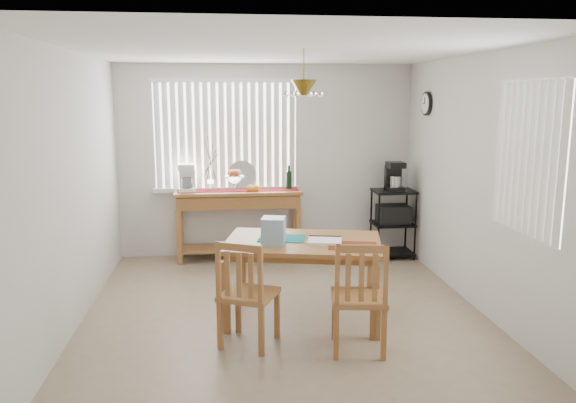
{
  "coord_description": "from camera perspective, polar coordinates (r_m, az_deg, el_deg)",
  "views": [
    {
      "loc": [
        -0.57,
        -5.38,
        2.17
      ],
      "look_at": [
        0.1,
        0.55,
        1.05
      ],
      "focal_mm": 35.0,
      "sensor_mm": 36.0,
      "label": 1
    }
  ],
  "objects": [
    {
      "name": "ground",
      "position": [
        5.83,
        -0.37,
        -11.28
      ],
      "size": [
        4.0,
        4.5,
        0.01
      ],
      "primitive_type": "cube",
      "color": "gray"
    },
    {
      "name": "room_shell",
      "position": [
        5.44,
        -0.38,
        5.59
      ],
      "size": [
        4.2,
        4.7,
        2.7
      ],
      "color": "silver",
      "rests_on": "ground"
    },
    {
      "name": "sideboard",
      "position": [
        7.52,
        -4.95,
        -0.64
      ],
      "size": [
        1.67,
        0.47,
        0.94
      ],
      "color": "#9A6534",
      "rests_on": "ground"
    },
    {
      "name": "sideboard_items",
      "position": [
        7.47,
        -7.17,
        2.25
      ],
      "size": [
        1.59,
        0.4,
        0.72
      ],
      "color": "maroon",
      "rests_on": "sideboard"
    },
    {
      "name": "wire_cart",
      "position": [
        7.75,
        10.61,
        -1.55
      ],
      "size": [
        0.55,
        0.44,
        0.93
      ],
      "color": "black",
      "rests_on": "ground"
    },
    {
      "name": "cart_items",
      "position": [
        7.67,
        10.73,
        2.46
      ],
      "size": [
        0.22,
        0.26,
        0.38
      ],
      "color": "black",
      "rests_on": "wire_cart"
    },
    {
      "name": "dining_table",
      "position": [
        5.47,
        1.52,
        -4.91
      ],
      "size": [
        1.66,
        1.26,
        0.8
      ],
      "color": "#9A6534",
      "rests_on": "ground"
    },
    {
      "name": "table_items",
      "position": [
        5.31,
        -0.14,
        -3.29
      ],
      "size": [
        1.13,
        0.76,
        0.26
      ],
      "color": "#15757A",
      "rests_on": "dining_table"
    },
    {
      "name": "chair_left",
      "position": [
        4.96,
        -4.19,
        -9.37
      ],
      "size": [
        0.6,
        0.6,
        0.97
      ],
      "color": "#9A6534",
      "rests_on": "ground"
    },
    {
      "name": "chair_right",
      "position": [
        4.86,
        7.24,
        -9.68
      ],
      "size": [
        0.52,
        0.52,
        0.99
      ],
      "color": "#9A6534",
      "rests_on": "ground"
    }
  ]
}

